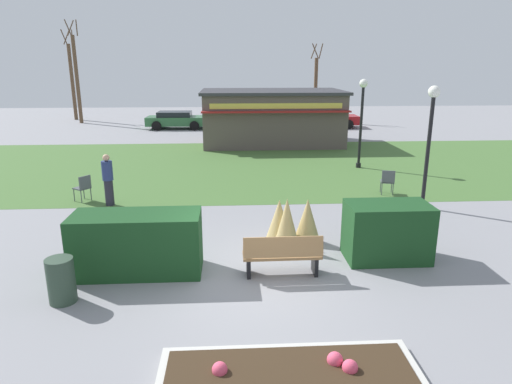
{
  "coord_description": "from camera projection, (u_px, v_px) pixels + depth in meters",
  "views": [
    {
      "loc": [
        -0.38,
        -8.69,
        4.46
      ],
      "look_at": [
        0.28,
        2.69,
        1.2
      ],
      "focal_mm": 31.63,
      "sensor_mm": 36.0,
      "label": 1
    }
  ],
  "objects": [
    {
      "name": "parked_car_east_slot",
      "position": [
        328.0,
        118.0,
        32.45
      ],
      "size": [
        4.21,
        2.08,
        1.2
      ],
      "color": "maroon",
      "rests_on": "ground_plane"
    },
    {
      "name": "lawn_patch",
      "position": [
        239.0,
        165.0,
        20.45
      ],
      "size": [
        36.0,
        12.0,
        0.01
      ],
      "primitive_type": "cube",
      "color": "#446B33",
      "rests_on": "ground_plane"
    },
    {
      "name": "hedge_left",
      "position": [
        137.0,
        244.0,
        9.82
      ],
      "size": [
        2.76,
        1.1,
        1.35
      ],
      "primitive_type": "cube",
      "color": "#19421E",
      "rests_on": "ground_plane"
    },
    {
      "name": "lamppost_far",
      "position": [
        362.0,
        112.0,
        19.37
      ],
      "size": [
        0.36,
        0.36,
        3.83
      ],
      "color": "black",
      "rests_on": "ground_plane"
    },
    {
      "name": "parked_car_west_slot",
      "position": [
        176.0,
        119.0,
        31.84
      ],
      "size": [
        4.24,
        2.13,
        1.2
      ],
      "color": "#2D6638",
      "rests_on": "ground_plane"
    },
    {
      "name": "cafe_chair_west",
      "position": [
        388.0,
        180.0,
        15.76
      ],
      "size": [
        0.52,
        0.52,
        0.89
      ],
      "color": "#4C5156",
      "rests_on": "ground_plane"
    },
    {
      "name": "tree_center_bg",
      "position": [
        316.0,
        88.0,
        35.37
      ],
      "size": [
        0.91,
        0.96,
        5.93
      ],
      "color": "brown",
      "rests_on": "ground_plane"
    },
    {
      "name": "tree_left_bg",
      "position": [
        72.0,
        80.0,
        36.24
      ],
      "size": [
        0.91,
        0.96,
        7.01
      ],
      "color": "brown",
      "rests_on": "ground_plane"
    },
    {
      "name": "food_kiosk",
      "position": [
        272.0,
        117.0,
        25.79
      ],
      "size": [
        7.97,
        5.2,
        3.01
      ],
      "color": "#594C47",
      "rests_on": "ground_plane"
    },
    {
      "name": "trash_bin",
      "position": [
        61.0,
        280.0,
        8.64
      ],
      "size": [
        0.52,
        0.52,
        0.9
      ],
      "primitive_type": "cylinder",
      "color": "#2D4233",
      "rests_on": "ground_plane"
    },
    {
      "name": "tree_right_bg",
      "position": [
        77.0,
        78.0,
        34.13
      ],
      "size": [
        0.91,
        0.96,
        7.55
      ],
      "color": "brown",
      "rests_on": "ground_plane"
    },
    {
      "name": "lamppost_mid",
      "position": [
        430.0,
        132.0,
        13.78
      ],
      "size": [
        0.36,
        0.36,
        3.83
      ],
      "color": "black",
      "rests_on": "ground_plane"
    },
    {
      "name": "ornamental_grass_behind_center",
      "position": [
        307.0,
        221.0,
        11.52
      ],
      "size": [
        0.71,
        0.71,
        1.16
      ],
      "primitive_type": "cone",
      "color": "tan",
      "rests_on": "ground_plane"
    },
    {
      "name": "ground_plane",
      "position": [
        250.0,
        281.0,
        9.59
      ],
      "size": [
        80.0,
        80.0,
        0.0
      ],
      "primitive_type": "plane",
      "color": "gray"
    },
    {
      "name": "cafe_chair_east",
      "position": [
        83.0,
        186.0,
        14.97
      ],
      "size": [
        0.62,
        0.62,
        0.89
      ],
      "color": "#4C5156",
      "rests_on": "ground_plane"
    },
    {
      "name": "person_strolling",
      "position": [
        108.0,
        180.0,
        14.47
      ],
      "size": [
        0.34,
        0.34,
        1.69
      ],
      "rotation": [
        0.0,
        0.0,
        3.15
      ],
      "color": "#23232D",
      "rests_on": "ground_plane"
    },
    {
      "name": "ornamental_grass_behind_left",
      "position": [
        279.0,
        221.0,
        11.49
      ],
      "size": [
        0.75,
        0.75,
        1.16
      ],
      "primitive_type": "cone",
      "color": "tan",
      "rests_on": "ground_plane"
    },
    {
      "name": "hedge_right",
      "position": [
        387.0,
        232.0,
        10.51
      ],
      "size": [
        1.9,
        1.1,
        1.35
      ],
      "primitive_type": "cube",
      "color": "#19421E",
      "rests_on": "ground_plane"
    },
    {
      "name": "ornamental_grass_behind_right",
      "position": [
        287.0,
        224.0,
        11.1
      ],
      "size": [
        0.68,
        0.68,
        1.3
      ],
      "primitive_type": "cone",
      "color": "tan",
      "rests_on": "ground_plane"
    },
    {
      "name": "parked_car_center_slot",
      "position": [
        251.0,
        119.0,
        32.13
      ],
      "size": [
        4.36,
        2.38,
        1.2
      ],
      "color": "black",
      "rests_on": "ground_plane"
    },
    {
      "name": "park_bench",
      "position": [
        282.0,
        255.0,
        9.71
      ],
      "size": [
        1.7,
        0.54,
        0.95
      ],
      "color": "#9E7547",
      "rests_on": "ground_plane"
    }
  ]
}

